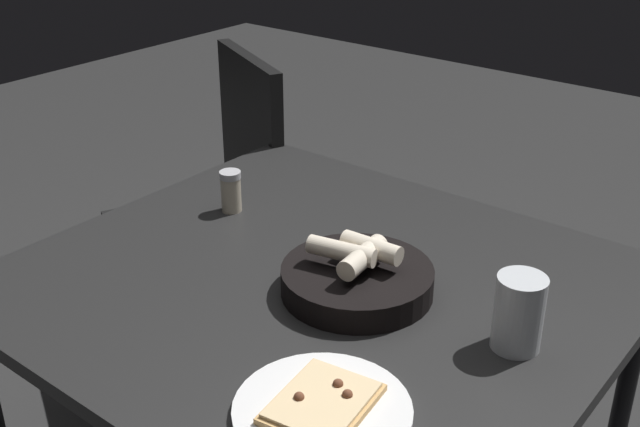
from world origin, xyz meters
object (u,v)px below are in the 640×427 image
pizza_plate (322,408)px  bread_basket (358,278)px  beer_glass (518,316)px  chair_far (218,198)px  dining_table (316,306)px  pepper_shaker (231,193)px

pizza_plate → bread_basket: bread_basket is taller
beer_glass → chair_far: (-1.14, 0.43, -0.27)m
bread_basket → chair_far: size_ratio=0.29×
bread_basket → beer_glass: size_ratio=2.15×
dining_table → chair_far: bearing=148.1°
beer_glass → pepper_shaker: beer_glass is taller
beer_glass → chair_far: size_ratio=0.14×
pizza_plate → chair_far: size_ratio=0.28×
dining_table → beer_glass: bearing=5.0°
dining_table → beer_glass: (0.39, 0.03, 0.12)m
dining_table → chair_far: size_ratio=1.14×
beer_glass → pepper_shaker: size_ratio=1.39×
pizza_plate → beer_glass: (0.14, 0.33, 0.05)m
bread_basket → pepper_shaker: bearing=165.9°
dining_table → pepper_shaker: pepper_shaker is taller
bread_basket → pepper_shaker: bread_basket is taller
dining_table → pepper_shaker: bearing=161.0°
pepper_shaker → chair_far: 0.60m
dining_table → pizza_plate: pizza_plate is taller
beer_glass → pepper_shaker: (-0.72, 0.08, -0.02)m
pizza_plate → pepper_shaker: pepper_shaker is taller
bread_basket → beer_glass: bearing=4.9°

